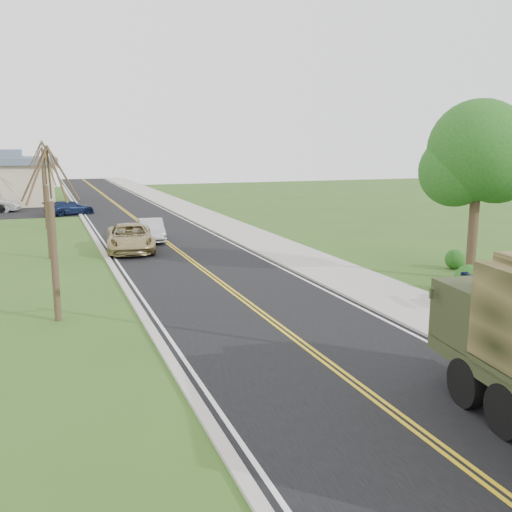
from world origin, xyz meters
TOP-DOWN VIEW (x-y plane):
  - ground at (0.00, 0.00)m, footprint 160.00×160.00m
  - road at (0.00, 40.00)m, footprint 8.00×120.00m
  - curb_right at (4.15, 40.00)m, footprint 0.30×120.00m
  - sidewalk_right at (5.90, 40.00)m, footprint 3.20×120.00m
  - curb_left at (-4.15, 40.00)m, footprint 0.30×120.00m
  - leafy_tree at (11.00, 10.01)m, footprint 4.83×4.50m
  - bare_tree_a at (-7.00, 10.00)m, footprint 1.93×2.26m
  - bare_tree_b at (-7.00, 22.00)m, footprint 1.83×2.14m
  - bare_tree_c at (-7.00, 34.00)m, footprint 2.04×2.39m
  - bare_tree_d at (-7.00, 46.00)m, footprint 1.88×2.20m
  - suv_champagne at (-2.61, 22.68)m, footprint 3.20×5.93m
  - sedan_silver at (-0.80, 25.83)m, footprint 1.92×4.43m
  - lot_car_navy at (-5.00, 42.45)m, footprint 4.71×3.39m

SIDE VIEW (x-z plane):
  - ground at x=0.00m, z-range 0.00..0.00m
  - road at x=0.00m, z-range 0.00..0.01m
  - sidewalk_right at x=5.90m, z-range 0.00..0.10m
  - curb_left at x=-4.15m, z-range 0.00..0.10m
  - curb_right at x=4.15m, z-range 0.00..0.12m
  - lot_car_navy at x=-5.00m, z-range 0.00..1.27m
  - sedan_silver at x=-0.80m, z-range 0.00..1.42m
  - suv_champagne at x=-2.61m, z-range 0.00..1.58m
  - bare_tree_b at x=-7.00m, z-range -0.39..5.34m
  - bare_tree_d at x=-7.00m, z-range -0.40..5.50m
  - bare_tree_a at x=-7.00m, z-range -0.41..5.66m
  - bare_tree_c at x=-7.00m, z-range -0.44..5.99m
  - leafy_tree at x=11.00m, z-range 1.44..9.54m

